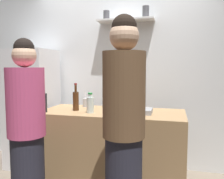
{
  "coord_description": "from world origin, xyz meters",
  "views": [
    {
      "loc": [
        0.73,
        -2.1,
        1.4
      ],
      "look_at": [
        0.06,
        0.5,
        1.15
      ],
      "focal_mm": 38.12,
      "sensor_mm": 36.0,
      "label": 1
    }
  ],
  "objects_px": {
    "baking_pan": "(136,111)",
    "utensil_holder": "(87,102)",
    "wine_bottle_pale_glass": "(131,100)",
    "wine_bottle_dark_glass": "(43,102)",
    "person_pink_top": "(27,131)",
    "refrigerator": "(32,108)",
    "person_brown_jacket": "(124,130)",
    "water_bottle_plastic": "(90,104)",
    "wine_bottle_amber_glass": "(76,100)"
  },
  "relations": [
    {
      "from": "water_bottle_plastic",
      "to": "person_brown_jacket",
      "type": "height_order",
      "value": "person_brown_jacket"
    },
    {
      "from": "refrigerator",
      "to": "wine_bottle_dark_glass",
      "type": "relative_size",
      "value": 5.1
    },
    {
      "from": "person_pink_top",
      "to": "person_brown_jacket",
      "type": "bearing_deg",
      "value": -5.04
    },
    {
      "from": "wine_bottle_dark_glass",
      "to": "person_brown_jacket",
      "type": "relative_size",
      "value": 0.18
    },
    {
      "from": "wine_bottle_dark_glass",
      "to": "utensil_holder",
      "type": "bearing_deg",
      "value": 54.68
    },
    {
      "from": "baking_pan",
      "to": "wine_bottle_dark_glass",
      "type": "bearing_deg",
      "value": -167.95
    },
    {
      "from": "utensil_holder",
      "to": "person_pink_top",
      "type": "distance_m",
      "value": 1.0
    },
    {
      "from": "utensil_holder",
      "to": "wine_bottle_pale_glass",
      "type": "xyz_separation_m",
      "value": [
        0.57,
        -0.01,
        0.05
      ]
    },
    {
      "from": "wine_bottle_pale_glass",
      "to": "person_pink_top",
      "type": "distance_m",
      "value": 1.25
    },
    {
      "from": "baking_pan",
      "to": "utensil_holder",
      "type": "xyz_separation_m",
      "value": [
        -0.68,
        0.26,
        0.03
      ]
    },
    {
      "from": "baking_pan",
      "to": "wine_bottle_pale_glass",
      "type": "height_order",
      "value": "wine_bottle_pale_glass"
    },
    {
      "from": "water_bottle_plastic",
      "to": "person_pink_top",
      "type": "distance_m",
      "value": 0.73
    },
    {
      "from": "refrigerator",
      "to": "wine_bottle_dark_glass",
      "type": "xyz_separation_m",
      "value": [
        0.54,
        -0.6,
        0.2
      ]
    },
    {
      "from": "utensil_holder",
      "to": "person_brown_jacket",
      "type": "xyz_separation_m",
      "value": [
        0.69,
        -1.0,
        -0.05
      ]
    },
    {
      "from": "water_bottle_plastic",
      "to": "person_brown_jacket",
      "type": "relative_size",
      "value": 0.12
    },
    {
      "from": "wine_bottle_pale_glass",
      "to": "water_bottle_plastic",
      "type": "bearing_deg",
      "value": -135.94
    },
    {
      "from": "wine_bottle_amber_glass",
      "to": "person_pink_top",
      "type": "xyz_separation_m",
      "value": [
        -0.19,
        -0.68,
        -0.2
      ]
    },
    {
      "from": "refrigerator",
      "to": "wine_bottle_pale_glass",
      "type": "xyz_separation_m",
      "value": [
        1.44,
        -0.13,
        0.18
      ]
    },
    {
      "from": "utensil_holder",
      "to": "person_pink_top",
      "type": "xyz_separation_m",
      "value": [
        -0.22,
        -0.96,
        -0.14
      ]
    },
    {
      "from": "wine_bottle_dark_glass",
      "to": "baking_pan",
      "type": "bearing_deg",
      "value": 12.05
    },
    {
      "from": "refrigerator",
      "to": "person_pink_top",
      "type": "relative_size",
      "value": 0.99
    },
    {
      "from": "refrigerator",
      "to": "person_brown_jacket",
      "type": "relative_size",
      "value": 0.91
    },
    {
      "from": "wine_bottle_dark_glass",
      "to": "wine_bottle_amber_glass",
      "type": "xyz_separation_m",
      "value": [
        0.31,
        0.19,
        0.0
      ]
    },
    {
      "from": "baking_pan",
      "to": "person_brown_jacket",
      "type": "height_order",
      "value": "person_brown_jacket"
    },
    {
      "from": "refrigerator",
      "to": "person_brown_jacket",
      "type": "xyz_separation_m",
      "value": [
        1.56,
        -1.13,
        0.08
      ]
    },
    {
      "from": "refrigerator",
      "to": "wine_bottle_amber_glass",
      "type": "distance_m",
      "value": 0.96
    },
    {
      "from": "wine_bottle_pale_glass",
      "to": "wine_bottle_amber_glass",
      "type": "distance_m",
      "value": 0.66
    },
    {
      "from": "wine_bottle_dark_glass",
      "to": "refrigerator",
      "type": "bearing_deg",
      "value": 131.96
    },
    {
      "from": "refrigerator",
      "to": "water_bottle_plastic",
      "type": "distance_m",
      "value": 1.18
    },
    {
      "from": "wine_bottle_pale_glass",
      "to": "wine_bottle_amber_glass",
      "type": "bearing_deg",
      "value": -155.38
    },
    {
      "from": "wine_bottle_amber_glass",
      "to": "baking_pan",
      "type": "bearing_deg",
      "value": 1.97
    },
    {
      "from": "person_pink_top",
      "to": "refrigerator",
      "type": "bearing_deg",
      "value": 118.18
    },
    {
      "from": "water_bottle_plastic",
      "to": "baking_pan",
      "type": "bearing_deg",
      "value": 14.03
    },
    {
      "from": "wine_bottle_dark_glass",
      "to": "person_brown_jacket",
      "type": "distance_m",
      "value": 1.16
    },
    {
      "from": "utensil_holder",
      "to": "wine_bottle_pale_glass",
      "type": "relative_size",
      "value": 0.72
    },
    {
      "from": "refrigerator",
      "to": "person_pink_top",
      "type": "xyz_separation_m",
      "value": [
        0.65,
        -1.09,
        -0.0
      ]
    },
    {
      "from": "wine_bottle_pale_glass",
      "to": "wine_bottle_dark_glass",
      "type": "height_order",
      "value": "wine_bottle_dark_glass"
    },
    {
      "from": "wine_bottle_amber_glass",
      "to": "person_brown_jacket",
      "type": "xyz_separation_m",
      "value": [
        0.72,
        -0.72,
        -0.11
      ]
    },
    {
      "from": "wine_bottle_amber_glass",
      "to": "water_bottle_plastic",
      "type": "distance_m",
      "value": 0.24
    },
    {
      "from": "refrigerator",
      "to": "wine_bottle_dark_glass",
      "type": "distance_m",
      "value": 0.83
    },
    {
      "from": "water_bottle_plastic",
      "to": "person_pink_top",
      "type": "xyz_separation_m",
      "value": [
        -0.41,
        -0.58,
        -0.18
      ]
    },
    {
      "from": "wine_bottle_dark_glass",
      "to": "person_brown_jacket",
      "type": "height_order",
      "value": "person_brown_jacket"
    },
    {
      "from": "water_bottle_plastic",
      "to": "person_pink_top",
      "type": "height_order",
      "value": "person_pink_top"
    },
    {
      "from": "wine_bottle_pale_glass",
      "to": "wine_bottle_amber_glass",
      "type": "relative_size",
      "value": 0.89
    },
    {
      "from": "baking_pan",
      "to": "utensil_holder",
      "type": "bearing_deg",
      "value": 159.33
    },
    {
      "from": "refrigerator",
      "to": "wine_bottle_pale_glass",
      "type": "relative_size",
      "value": 5.8
    },
    {
      "from": "utensil_holder",
      "to": "water_bottle_plastic",
      "type": "height_order",
      "value": "water_bottle_plastic"
    },
    {
      "from": "utensil_holder",
      "to": "wine_bottle_dark_glass",
      "type": "distance_m",
      "value": 0.58
    },
    {
      "from": "baking_pan",
      "to": "utensil_holder",
      "type": "relative_size",
      "value": 1.66
    },
    {
      "from": "wine_bottle_amber_glass",
      "to": "person_pink_top",
      "type": "height_order",
      "value": "person_pink_top"
    }
  ]
}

